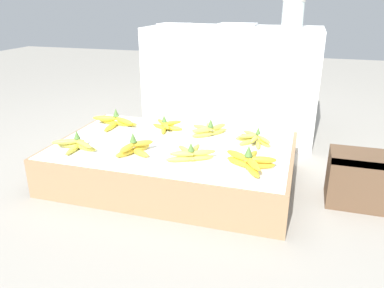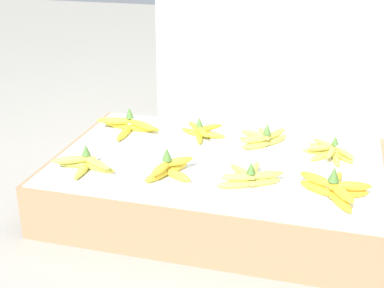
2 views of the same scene
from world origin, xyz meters
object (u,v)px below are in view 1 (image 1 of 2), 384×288
(wooden_crate, at_px, (367,180))
(banana_bunch_front_right, at_px, (250,161))
(banana_bunch_front_midleft, at_px, (135,148))
(banana_bunch_middle_midleft, at_px, (166,126))
(banana_bunch_middle_midright, at_px, (208,130))
(banana_bunch_middle_right, at_px, (254,139))
(banana_bunch_middle_left, at_px, (115,121))
(banana_bunch_front_midright, at_px, (191,154))
(foam_tray_white, at_px, (176,25))
(banana_bunch_front_left, at_px, (76,145))
(glass_jar, at_px, (293,13))

(wooden_crate, relative_size, banana_bunch_front_right, 1.45)
(wooden_crate, distance_m, banana_bunch_front_midleft, 1.13)
(wooden_crate, bearing_deg, banana_bunch_middle_midleft, 170.07)
(banana_bunch_middle_midright, relative_size, banana_bunch_middle_right, 0.98)
(banana_bunch_front_midleft, height_order, banana_bunch_middle_right, banana_bunch_front_midleft)
(banana_bunch_front_right, relative_size, banana_bunch_middle_left, 0.86)
(banana_bunch_front_midright, height_order, banana_bunch_middle_right, banana_bunch_front_midright)
(banana_bunch_front_right, bearing_deg, foam_tray_white, 124.87)
(banana_bunch_front_left, bearing_deg, foam_tray_white, 79.83)
(banana_bunch_middle_right, bearing_deg, foam_tray_white, 134.53)
(banana_bunch_middle_left, height_order, banana_bunch_middle_midleft, banana_bunch_middle_left)
(banana_bunch_front_right, height_order, foam_tray_white, foam_tray_white)
(banana_bunch_front_midleft, distance_m, banana_bunch_front_midright, 0.29)
(banana_bunch_middle_midleft, bearing_deg, foam_tray_white, 103.26)
(wooden_crate, height_order, banana_bunch_middle_right, banana_bunch_middle_right)
(banana_bunch_middle_right, bearing_deg, banana_bunch_front_left, -157.36)
(banana_bunch_front_left, relative_size, banana_bunch_middle_right, 1.19)
(wooden_crate, height_order, banana_bunch_middle_midright, banana_bunch_middle_midright)
(banana_bunch_front_midleft, relative_size, foam_tray_white, 0.91)
(banana_bunch_front_left, height_order, foam_tray_white, foam_tray_white)
(banana_bunch_middle_midleft, bearing_deg, banana_bunch_middle_left, -175.01)
(banana_bunch_front_midright, bearing_deg, banana_bunch_middle_midright, 91.21)
(banana_bunch_front_midleft, height_order, banana_bunch_middle_midleft, banana_bunch_front_midleft)
(banana_bunch_middle_left, bearing_deg, glass_jar, 38.70)
(banana_bunch_front_midright, xyz_separation_m, glass_jar, (0.37, 1.11, 0.61))
(wooden_crate, bearing_deg, banana_bunch_middle_midright, 168.01)
(banana_bunch_middle_right, bearing_deg, banana_bunch_front_right, -84.50)
(banana_bunch_front_right, xyz_separation_m, banana_bunch_middle_left, (-0.88, 0.37, -0.00))
(banana_bunch_front_right, height_order, banana_bunch_middle_midright, banana_bunch_front_right)
(wooden_crate, distance_m, banana_bunch_middle_midleft, 1.11)
(banana_bunch_front_right, xyz_separation_m, banana_bunch_middle_midright, (-0.30, 0.38, -0.00))
(wooden_crate, relative_size, banana_bunch_middle_midleft, 1.73)
(banana_bunch_front_midleft, relative_size, glass_jar, 1.12)
(glass_jar, bearing_deg, banana_bunch_middle_left, -141.30)
(wooden_crate, xyz_separation_m, banana_bunch_front_right, (-0.53, -0.20, 0.12))
(banana_bunch_middle_left, bearing_deg, banana_bunch_front_left, -91.27)
(banana_bunch_front_right, relative_size, banana_bunch_middle_midleft, 1.20)
(banana_bunch_front_left, relative_size, banana_bunch_front_midright, 1.07)
(banana_bunch_front_midright, distance_m, banana_bunch_middle_left, 0.68)
(wooden_crate, bearing_deg, banana_bunch_front_left, -170.51)
(banana_bunch_front_left, bearing_deg, banana_bunch_front_right, 2.05)
(banana_bunch_middle_midleft, distance_m, foam_tray_white, 0.82)
(banana_bunch_front_right, relative_size, banana_bunch_middle_right, 1.20)
(banana_bunch_front_midright, relative_size, banana_bunch_middle_right, 1.11)
(banana_bunch_front_midleft, xyz_separation_m, glass_jar, (0.65, 1.13, 0.60))
(banana_bunch_front_right, xyz_separation_m, banana_bunch_middle_right, (-0.03, 0.32, -0.01))
(banana_bunch_middle_left, bearing_deg, wooden_crate, -6.58)
(wooden_crate, height_order, glass_jar, glass_jar)
(wooden_crate, distance_m, banana_bunch_front_left, 1.44)
(banana_bunch_middle_midleft, xyz_separation_m, glass_jar, (0.63, 0.74, 0.61))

